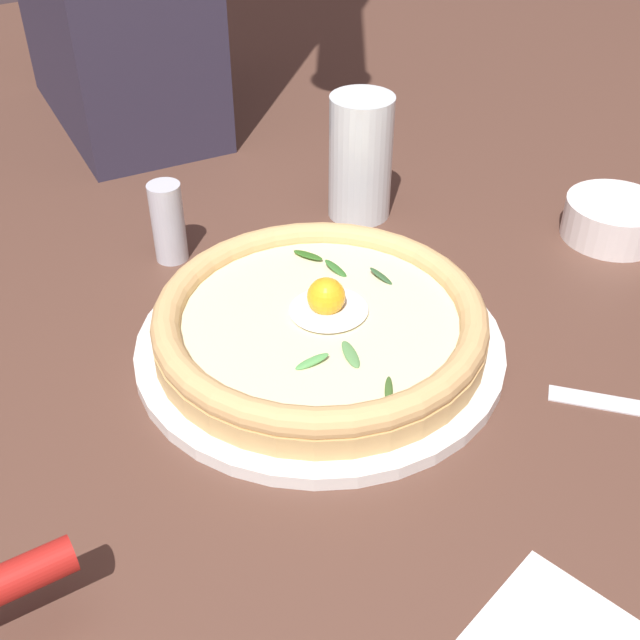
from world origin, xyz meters
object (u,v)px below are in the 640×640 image
object	(u,v)px
side_bowl	(614,219)
drinking_glass	(360,166)
pizza	(320,321)
pepper_shaker	(168,222)

from	to	relation	value
side_bowl	drinking_glass	bearing A→B (deg)	-42.85
pizza	drinking_glass	bearing A→B (deg)	-132.41
pizza	drinking_glass	world-z (taller)	drinking_glass
drinking_glass	pepper_shaker	distance (m)	0.21
pepper_shaker	side_bowl	bearing A→B (deg)	153.00
side_bowl	pepper_shaker	bearing A→B (deg)	-27.00
pizza	side_bowl	xyz separation A→B (m)	(-0.35, 0.00, -0.01)
drinking_glass	pizza	bearing A→B (deg)	47.59
pizza	pepper_shaker	bearing A→B (deg)	-76.70
drinking_glass	pepper_shaker	world-z (taller)	drinking_glass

